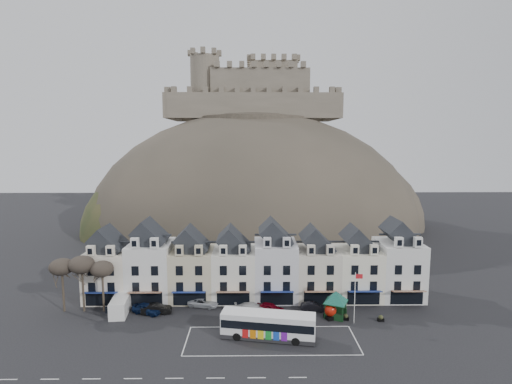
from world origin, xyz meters
The scene contains 21 objects.
ground centered at (0.00, 0.00, 0.00)m, with size 300.00×300.00×0.00m, color black.
coach_bay_markings centered at (2.00, 1.25, 0.00)m, with size 22.00×7.50×0.01m, color silver.
townhouse_terrace centered at (0.15, 15.97, 5.30)m, with size 54.40×9.35×11.80m.
castle_hill centered at (1.25, 68.95, 0.11)m, with size 100.00×76.00×68.00m.
castle centered at (0.51, 75.93, 40.19)m, with size 50.20×22.20×22.00m.
tree_left_far centered at (-29.00, 10.50, 6.90)m, with size 3.61×3.61×8.24m.
tree_left_mid centered at (-26.00, 10.50, 7.24)m, with size 3.78×3.78×8.64m.
tree_left_near centered at (-23.00, 10.50, 6.55)m, with size 3.43×3.43×7.84m.
bus centered at (1.63, 1.84, 1.91)m, with size 12.57×4.96×3.46m.
bus_shelter centered at (11.78, 8.04, 3.07)m, with size 5.68×5.68×3.95m.
red_buoy centered at (10.90, 7.45, 1.12)m, with size 1.92×1.92×2.19m.
flagpole centered at (14.09, 6.00, 4.25)m, with size 1.08×0.11×7.44m.
white_van centered at (-20.20, 9.50, 1.21)m, with size 2.86×5.50×2.41m.
planter_west centered at (13.07, 7.00, 0.44)m, with size 1.00×0.68×0.91m.
planter_east centered at (18.00, 6.53, 0.44)m, with size 0.94×0.65×0.92m.
car_navy centered at (-16.21, 9.50, 0.79)m, with size 1.86×4.62×1.57m, color #0C193C.
car_black centered at (-14.80, 9.50, 0.74)m, with size 1.57×4.51×1.49m, color black.
car_silver centered at (-8.09, 12.00, 0.66)m, with size 2.18×4.65×1.31m, color silver.
car_white centered at (-0.40, 9.50, 0.78)m, with size 2.18×5.36×1.56m, color silver.
car_maroon centered at (2.19, 9.50, 0.77)m, with size 1.81×4.50×1.53m, color #630512.
car_charcoal centered at (8.95, 10.24, 0.66)m, with size 1.39×3.98×1.31m, color black.
Camera 1 is at (-0.56, -47.60, 25.75)m, focal length 28.00 mm.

